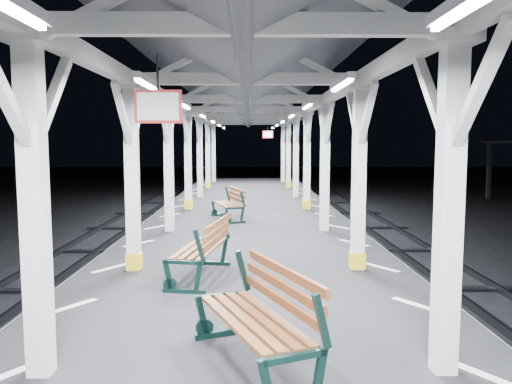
{
  "coord_description": "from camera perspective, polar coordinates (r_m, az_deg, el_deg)",
  "views": [
    {
      "loc": [
        0.06,
        -6.77,
        3.29
      ],
      "look_at": [
        0.21,
        4.13,
        2.2
      ],
      "focal_mm": 35.0,
      "sensor_mm": 36.0,
      "label": 1
    }
  ],
  "objects": [
    {
      "name": "hazard_stripes_left",
      "position": [
        7.58,
        -20.58,
        -12.23
      ],
      "size": [
        1.0,
        48.0,
        0.01
      ],
      "primitive_type": "cube",
      "color": "silver",
      "rests_on": "platform"
    },
    {
      "name": "ground",
      "position": [
        7.53,
        -1.24,
        -20.21
      ],
      "size": [
        120.0,
        120.0,
        0.0
      ],
      "primitive_type": "plane",
      "color": "black",
      "rests_on": "ground"
    },
    {
      "name": "bench_mid",
      "position": [
        8.48,
        -5.78,
        -6.26
      ],
      "size": [
        0.99,
        1.94,
        1.0
      ],
      "rotation": [
        0.0,
        0.0,
        -0.17
      ],
      "color": "black",
      "rests_on": "platform"
    },
    {
      "name": "canopy",
      "position": [
        6.87,
        -1.33,
        16.34
      ],
      "size": [
        5.4,
        49.0,
        4.65
      ],
      "color": "silver",
      "rests_on": "platform"
    },
    {
      "name": "bench_far",
      "position": [
        14.85,
        -2.91,
        -1.26
      ],
      "size": [
        1.1,
        1.8,
        0.92
      ],
      "rotation": [
        0.0,
        0.0,
        0.31
      ],
      "color": "black",
      "rests_on": "platform"
    },
    {
      "name": "bench_near",
      "position": [
        5.21,
        0.79,
        -13.79
      ],
      "size": [
        1.36,
        2.02,
        1.03
      ],
      "rotation": [
        0.0,
        0.0,
        0.39
      ],
      "color": "black",
      "rests_on": "platform"
    },
    {
      "name": "hazard_stripes_right",
      "position": [
        7.53,
        18.18,
        -12.25
      ],
      "size": [
        1.0,
        48.0,
        0.01
      ],
      "primitive_type": "cube",
      "color": "silver",
      "rests_on": "platform"
    },
    {
      "name": "platform",
      "position": [
        7.32,
        -1.25,
        -16.69
      ],
      "size": [
        6.0,
        50.0,
        1.0
      ],
      "primitive_type": "cube",
      "color": "black",
      "rests_on": "ground"
    }
  ]
}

